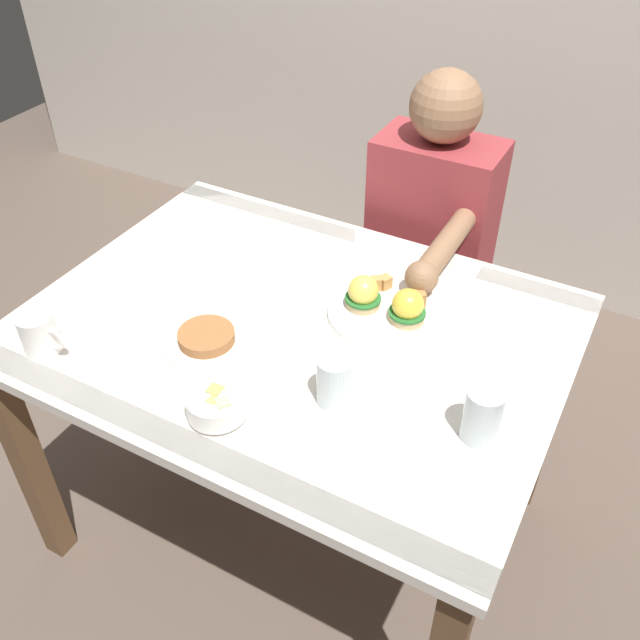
# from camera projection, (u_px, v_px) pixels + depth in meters

# --- Properties ---
(ground_plane) EXTENTS (6.00, 6.00, 0.00)m
(ground_plane) POSITION_uv_depth(u_px,v_px,m) (300.00, 518.00, 2.05)
(ground_plane) COLOR brown
(dining_table) EXTENTS (1.20, 0.90, 0.74)m
(dining_table) POSITION_uv_depth(u_px,v_px,m) (295.00, 359.00, 1.65)
(dining_table) COLOR white
(dining_table) RESTS_ON ground_plane
(eggs_benedict_plate) EXTENTS (0.27, 0.27, 0.09)m
(eggs_benedict_plate) POSITION_uv_depth(u_px,v_px,m) (386.00, 306.00, 1.60)
(eggs_benedict_plate) COLOR white
(eggs_benedict_plate) RESTS_ON dining_table
(fruit_bowl) EXTENTS (0.12, 0.12, 0.06)m
(fruit_bowl) POSITION_uv_depth(u_px,v_px,m) (217.00, 405.00, 1.35)
(fruit_bowl) COLOR white
(fruit_bowl) RESTS_ON dining_table
(coffee_mug) EXTENTS (0.11, 0.08, 0.09)m
(coffee_mug) POSITION_uv_depth(u_px,v_px,m) (40.00, 332.00, 1.49)
(coffee_mug) COLOR white
(coffee_mug) RESTS_ON dining_table
(fork) EXTENTS (0.08, 0.15, 0.00)m
(fork) POSITION_uv_depth(u_px,v_px,m) (182.00, 280.00, 1.72)
(fork) COLOR silver
(fork) RESTS_ON dining_table
(water_glass_near) EXTENTS (0.07, 0.07, 0.12)m
(water_glass_near) POSITION_uv_depth(u_px,v_px,m) (482.00, 417.00, 1.30)
(water_glass_near) COLOR silver
(water_glass_near) RESTS_ON dining_table
(water_glass_far) EXTENTS (0.07, 0.07, 0.11)m
(water_glass_far) POSITION_uv_depth(u_px,v_px,m) (335.00, 383.00, 1.37)
(water_glass_far) COLOR silver
(water_glass_far) RESTS_ON dining_table
(side_plate) EXTENTS (0.20, 0.20, 0.04)m
(side_plate) POSITION_uv_depth(u_px,v_px,m) (207.00, 340.00, 1.52)
(side_plate) COLOR white
(side_plate) RESTS_ON dining_table
(diner_person) EXTENTS (0.34, 0.54, 1.14)m
(diner_person) POSITION_uv_depth(u_px,v_px,m) (428.00, 242.00, 2.02)
(diner_person) COLOR #33333D
(diner_person) RESTS_ON ground_plane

